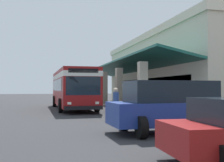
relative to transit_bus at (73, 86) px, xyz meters
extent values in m
plane|color=#2D2D30|center=(-5.65, 8.64, -1.85)|extent=(120.00, 120.00, 0.00)
cube|color=#9E998E|center=(-2.98, 3.38, -1.79)|extent=(28.67, 0.50, 0.12)
cube|color=beige|center=(-2.98, 13.08, 1.27)|extent=(23.89, 12.35, 6.24)
cube|color=beige|center=(-2.98, 13.08, 4.69)|extent=(24.19, 12.65, 0.60)
cube|color=beige|center=(-11.94, 3.98, -0.14)|extent=(0.55, 0.55, 3.43)
cube|color=beige|center=(-5.97, 3.98, -0.14)|extent=(0.55, 0.55, 3.43)
cube|color=beige|center=(0.00, 3.98, -0.14)|extent=(0.55, 0.55, 3.43)
cube|color=beige|center=(5.98, 3.98, -0.14)|extent=(0.55, 0.55, 3.43)
cube|color=#19594C|center=(-2.98, 5.31, 1.93)|extent=(23.89, 3.16, 0.82)
cube|color=#19232D|center=(-2.98, 6.95, -0.45)|extent=(20.07, 0.08, 2.40)
cube|color=maroon|center=(0.05, 0.00, -0.13)|extent=(11.06, 2.83, 2.75)
cube|color=silver|center=(0.05, 0.00, 0.80)|extent=(11.08, 2.85, 0.36)
cube|color=#19232D|center=(-0.25, -0.01, 0.10)|extent=(9.30, 2.81, 0.90)
cube|color=#19232D|center=(5.52, 0.14, 0.00)|extent=(0.12, 2.24, 1.20)
cube|color=black|center=(5.53, 0.14, 0.97)|extent=(0.11, 1.94, 0.28)
cube|color=black|center=(5.65, 0.14, -1.40)|extent=(0.26, 2.45, 0.24)
cube|color=silver|center=(5.55, 1.03, -1.10)|extent=(0.07, 0.24, 0.16)
cube|color=silver|center=(5.59, -0.75, -1.10)|extent=(0.07, 0.24, 0.16)
cube|color=silver|center=(-1.45, -0.04, 1.37)|extent=(2.44, 1.85, 0.24)
cylinder|color=black|center=(3.65, 1.37, -1.35)|extent=(1.00, 0.30, 1.00)
cylinder|color=black|center=(3.71, -1.18, -1.35)|extent=(1.00, 0.30, 1.00)
cylinder|color=black|center=(-3.06, 1.20, -1.35)|extent=(1.00, 0.30, 1.00)
cylinder|color=black|center=(-2.99, -1.35, -1.35)|extent=(1.00, 0.30, 1.00)
cube|color=navy|center=(13.57, 2.46, -1.10)|extent=(2.07, 4.85, 0.84)
cube|color=#19232D|center=(13.57, 2.36, -0.28)|extent=(1.80, 3.31, 0.80)
cylinder|color=black|center=(12.55, 4.07, -1.47)|extent=(0.76, 0.26, 0.76)
cylinder|color=black|center=(12.63, 0.80, -1.47)|extent=(0.76, 0.26, 0.76)
cylinder|color=black|center=(14.58, 0.85, -1.47)|extent=(0.76, 0.26, 0.76)
cylinder|color=black|center=(17.13, 1.01, -1.53)|extent=(0.64, 0.22, 0.64)
cylinder|color=#726651|center=(9.18, 1.28, -1.43)|extent=(0.16, 0.16, 0.85)
cylinder|color=#726651|center=(9.02, 1.46, -1.43)|extent=(0.16, 0.16, 0.85)
cube|color=#334C8C|center=(9.10, 1.37, -0.68)|extent=(0.51, 0.26, 0.64)
sphere|color=beige|center=(9.10, 1.37, -0.25)|extent=(0.23, 0.23, 0.23)
cylinder|color=#334C8C|center=(9.40, 1.29, -0.65)|extent=(0.09, 0.09, 0.57)
cylinder|color=#334C8C|center=(8.81, 1.44, -0.65)|extent=(0.09, 0.09, 0.57)
cube|color=#4C4742|center=(0.63, 5.05, -1.63)|extent=(0.84, 0.84, 0.45)
cylinder|color=#332319|center=(0.63, 5.05, -1.39)|extent=(0.71, 0.71, 0.02)
cylinder|color=brown|center=(0.63, 5.05, -0.68)|extent=(0.16, 0.16, 1.44)
ellipsoid|color=#286B33|center=(1.14, 5.11, 0.18)|extent=(1.06, 0.34, 0.16)
ellipsoid|color=#286B33|center=(0.68, 5.57, 0.13)|extent=(0.31, 1.05, 0.16)
ellipsoid|color=#286B33|center=(0.30, 5.37, 0.17)|extent=(0.81, 0.80, 0.15)
ellipsoid|color=#286B33|center=(0.17, 4.85, 0.26)|extent=(1.00, 0.59, 0.19)
ellipsoid|color=#286B33|center=(0.72, 4.60, 0.10)|extent=(0.40, 0.95, 0.15)
camera|label=1|loc=(23.59, -2.33, -0.17)|focal=45.60mm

